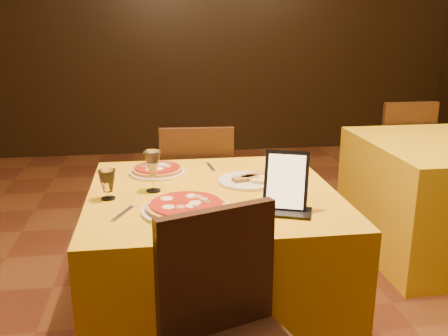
{
  "coord_description": "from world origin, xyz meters",
  "views": [
    {
      "loc": [
        -0.51,
        -2.26,
        1.48
      ],
      "look_at": [
        -0.21,
        -0.17,
        0.86
      ],
      "focal_mm": 40.0,
      "sensor_mm": 36.0,
      "label": 1
    }
  ],
  "objects": [
    {
      "name": "wine_glass",
      "position": [
        -0.52,
        -0.12,
        0.84
      ],
      "size": [
        0.08,
        0.08,
        0.19
      ],
      "primitive_type": null,
      "rotation": [
        0.0,
        0.0,
        0.08
      ],
      "color": "#E8CE84",
      "rests_on": "main_table"
    },
    {
      "name": "cutlet_dish",
      "position": [
        -0.08,
        -0.05,
        0.76
      ],
      "size": [
        0.28,
        0.28,
        0.03
      ],
      "rotation": [
        0.0,
        0.0,
        0.4
      ],
      "color": "white",
      "rests_on": "main_table"
    },
    {
      "name": "fork_near",
      "position": [
        -0.64,
        -0.38,
        0.75
      ],
      "size": [
        0.09,
        0.16,
        0.01
      ],
      "primitive_type": "cube",
      "rotation": [
        0.0,
        0.0,
        1.14
      ],
      "color": "silver",
      "rests_on": "main_table"
    },
    {
      "name": "fork_far",
      "position": [
        -0.22,
        0.23,
        0.75
      ],
      "size": [
        0.03,
        0.16,
        0.01
      ],
      "primitive_type": "cube",
      "rotation": [
        0.0,
        0.0,
        1.68
      ],
      "color": "#B4B5BB",
      "rests_on": "main_table"
    },
    {
      "name": "tablet",
      "position": [
        0.01,
        -0.42,
        0.87
      ],
      "size": [
        0.2,
        0.15,
        0.23
      ],
      "primitive_type": "cube",
      "rotation": [
        -0.35,
        0.0,
        -0.36
      ],
      "color": "black",
      "rests_on": "main_table"
    },
    {
      "name": "pizza_far",
      "position": [
        -0.5,
        0.16,
        0.77
      ],
      "size": [
        0.28,
        0.28,
        0.03
      ],
      "rotation": [
        0.0,
        0.0,
        0.17
      ],
      "color": "white",
      "rests_on": "main_table"
    },
    {
      "name": "knife",
      "position": [
        -0.27,
        -0.36,
        0.75
      ],
      "size": [
        0.06,
        0.22,
        0.01
      ],
      "primitive_type": "cube",
      "rotation": [
        0.0,
        0.0,
        1.77
      ],
      "color": "silver",
      "rests_on": "main_table"
    },
    {
      "name": "chair_side_far",
      "position": [
        1.39,
        1.37,
        0.46
      ],
      "size": [
        0.37,
        0.37,
        0.91
      ],
      "primitive_type": null,
      "rotation": [
        0.0,
        0.0,
        3.14
      ],
      "color": "black",
      "rests_on": "floor"
    },
    {
      "name": "pizza_near",
      "position": [
        -0.39,
        -0.38,
        0.77
      ],
      "size": [
        0.36,
        0.36,
        0.03
      ],
      "rotation": [
        0.0,
        0.0,
        0.2
      ],
      "color": "white",
      "rests_on": "main_table"
    },
    {
      "name": "wall_back",
      "position": [
        0.0,
        3.5,
        1.4
      ],
      "size": [
        6.0,
        0.01,
        2.8
      ],
      "primitive_type": "cube",
      "color": "black",
      "rests_on": "floor"
    },
    {
      "name": "main_table",
      "position": [
        -0.26,
        -0.15,
        0.38
      ],
      "size": [
        1.1,
        1.1,
        0.75
      ],
      "primitive_type": "cube",
      "color": "gold",
      "rests_on": "floor"
    },
    {
      "name": "floor",
      "position": [
        0.0,
        0.0,
        -0.01
      ],
      "size": [
        6.0,
        7.0,
        0.01
      ],
      "primitive_type": "cube",
      "color": "#5E2D19",
      "rests_on": "ground"
    },
    {
      "name": "water_glass",
      "position": [
        -0.71,
        -0.19,
        0.81
      ],
      "size": [
        0.08,
        0.08,
        0.13
      ],
      "primitive_type": null,
      "rotation": [
        0.0,
        0.0,
        -0.16
      ],
      "color": "silver",
      "rests_on": "main_table"
    },
    {
      "name": "chair_main_far",
      "position": [
        -0.26,
        0.67,
        0.46
      ],
      "size": [
        0.46,
        0.46,
        0.91
      ],
      "primitive_type": null,
      "rotation": [
        0.0,
        0.0,
        3.07
      ],
      "color": "black",
      "rests_on": "floor"
    }
  ]
}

